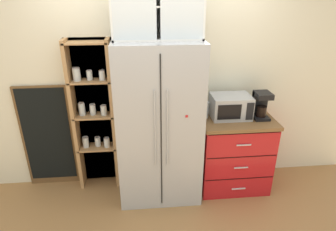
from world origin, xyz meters
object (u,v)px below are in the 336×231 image
(refrigerator, at_px, (159,123))
(chalkboard_menu, at_px, (48,137))
(bottle_clear, at_px, (206,108))
(mug_navy, at_px, (237,114))
(coffee_maker, at_px, (261,105))
(microwave, at_px, (230,106))

(refrigerator, bearing_deg, chalkboard_menu, 167.32)
(bottle_clear, relative_size, chalkboard_menu, 0.21)
(refrigerator, height_order, bottle_clear, refrigerator)
(refrigerator, relative_size, mug_navy, 15.20)
(coffee_maker, distance_m, chalkboard_menu, 2.52)
(microwave, relative_size, bottle_clear, 1.61)
(refrigerator, bearing_deg, mug_navy, 4.01)
(refrigerator, height_order, mug_navy, refrigerator)
(microwave, xyz_separation_m, coffee_maker, (0.34, -0.04, 0.03))
(coffee_maker, height_order, bottle_clear, coffee_maker)
(microwave, bearing_deg, chalkboard_menu, 174.46)
(refrigerator, bearing_deg, microwave, 6.08)
(coffee_maker, relative_size, mug_navy, 2.60)
(microwave, bearing_deg, mug_navy, -17.90)
(refrigerator, distance_m, chalkboard_menu, 1.37)
(bottle_clear, bearing_deg, mug_navy, -4.96)
(refrigerator, height_order, coffee_maker, refrigerator)
(microwave, relative_size, coffee_maker, 1.42)
(coffee_maker, relative_size, chalkboard_menu, 0.24)
(refrigerator, distance_m, bottle_clear, 0.56)
(coffee_maker, xyz_separation_m, chalkboard_menu, (-2.47, 0.25, -0.42))
(refrigerator, relative_size, coffee_maker, 5.85)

